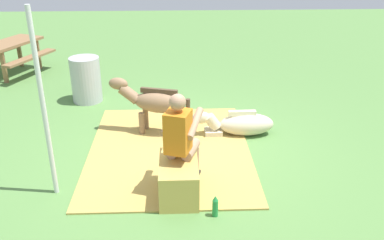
# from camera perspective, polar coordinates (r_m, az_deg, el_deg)

# --- Properties ---
(ground_plane) EXTENTS (24.00, 24.00, 0.00)m
(ground_plane) POSITION_cam_1_polar(r_m,az_deg,el_deg) (6.46, -0.97, -3.99)
(ground_plane) COLOR #568442
(hay_patch) EXTENTS (3.09, 2.41, 0.02)m
(hay_patch) POSITION_cam_1_polar(r_m,az_deg,el_deg) (6.43, -3.04, -4.03)
(hay_patch) COLOR tan
(hay_patch) RESTS_ON ground
(hay_bale) EXTENTS (0.80, 0.48, 0.47)m
(hay_bale) POSITION_cam_1_polar(r_m,az_deg,el_deg) (5.30, -1.81, -7.97)
(hay_bale) COLOR tan
(hay_bale) RESTS_ON ground
(person_seated) EXTENTS (0.72, 0.55, 1.35)m
(person_seated) POSITION_cam_1_polar(r_m,az_deg,el_deg) (5.19, -1.50, -2.28)
(person_seated) COLOR tan
(person_seated) RESTS_ON ground
(pony_standing) EXTENTS (0.57, 1.32, 0.92)m
(pony_standing) POSITION_cam_1_polar(r_m,az_deg,el_deg) (6.75, -5.16, 2.43)
(pony_standing) COLOR #8C6B4C
(pony_standing) RESTS_ON ground
(pony_lying) EXTENTS (0.42, 1.34, 0.42)m
(pony_lying) POSITION_cam_1_polar(r_m,az_deg,el_deg) (6.87, 6.58, -0.53)
(pony_lying) COLOR beige
(pony_lying) RESTS_ON ground
(soda_bottle) EXTENTS (0.07, 0.07, 0.28)m
(soda_bottle) POSITION_cam_1_polar(r_m,az_deg,el_deg) (5.01, 3.17, -11.58)
(soda_bottle) COLOR #268C3F
(soda_bottle) RESTS_ON ground
(water_barrel) EXTENTS (0.57, 0.57, 0.87)m
(water_barrel) POSITION_cam_1_polar(r_m,az_deg,el_deg) (8.37, -14.16, 5.33)
(water_barrel) COLOR #B2B2B7
(water_barrel) RESTS_ON ground
(tent_pole_left) EXTENTS (0.06, 0.06, 2.35)m
(tent_pole_left) POSITION_cam_1_polar(r_m,az_deg,el_deg) (5.21, -19.47, 1.62)
(tent_pole_left) COLOR silver
(tent_pole_left) RESTS_ON ground
(picnic_bench) EXTENTS (1.89, 1.79, 0.75)m
(picnic_bench) POSITION_cam_1_polar(r_m,az_deg,el_deg) (10.53, -23.38, 8.76)
(picnic_bench) COLOR olive
(picnic_bench) RESTS_ON ground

